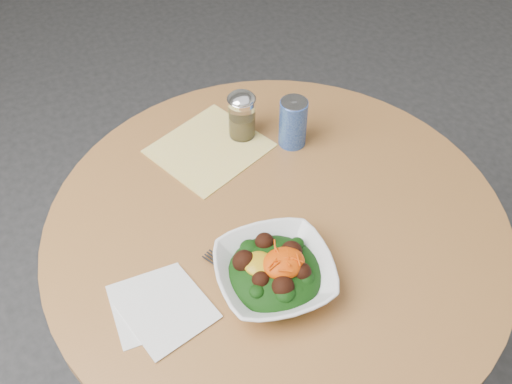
{
  "coord_description": "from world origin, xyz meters",
  "views": [
    {
      "loc": [
        -0.33,
        -0.62,
        1.6
      ],
      "look_at": [
        -0.03,
        0.04,
        0.81
      ],
      "focal_mm": 40.0,
      "sensor_mm": 36.0,
      "label": 1
    }
  ],
  "objects": [
    {
      "name": "spice_shaker",
      "position": [
        0.04,
        0.26,
        0.81
      ],
      "size": [
        0.06,
        0.06,
        0.11
      ],
      "color": "silver",
      "rests_on": "table"
    },
    {
      "name": "salad_bowl",
      "position": [
        -0.07,
        -0.12,
        0.78
      ],
      "size": [
        0.23,
        0.23,
        0.08
      ],
      "color": "white",
      "rests_on": "table"
    },
    {
      "name": "paper_napkins",
      "position": [
        -0.27,
        -0.09,
        0.75
      ],
      "size": [
        0.17,
        0.17,
        0.0
      ],
      "color": "white",
      "rests_on": "table"
    },
    {
      "name": "fork",
      "position": [
        -0.12,
        -0.09,
        0.76
      ],
      "size": [
        0.1,
        0.17,
        0.0
      ],
      "color": "black",
      "rests_on": "table"
    },
    {
      "name": "table",
      "position": [
        0.0,
        0.0,
        0.55
      ],
      "size": [
        0.9,
        0.9,
        0.75
      ],
      "color": "black",
      "rests_on": "ground"
    },
    {
      "name": "ground",
      "position": [
        0.0,
        0.0,
        0.0
      ],
      "size": [
        6.0,
        6.0,
        0.0
      ],
      "primitive_type": "plane",
      "color": "#2E2E30",
      "rests_on": "ground"
    },
    {
      "name": "beverage_can",
      "position": [
        0.13,
        0.19,
        0.81
      ],
      "size": [
        0.06,
        0.06,
        0.12
      ],
      "color": "#0D2A98",
      "rests_on": "table"
    },
    {
      "name": "cloth_napkin",
      "position": [
        -0.04,
        0.24,
        0.75
      ],
      "size": [
        0.28,
        0.27,
        0.0
      ],
      "primitive_type": "cube",
      "rotation": [
        0.0,
        0.0,
        0.38
      ],
      "color": "#E2B60B",
      "rests_on": "table"
    }
  ]
}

